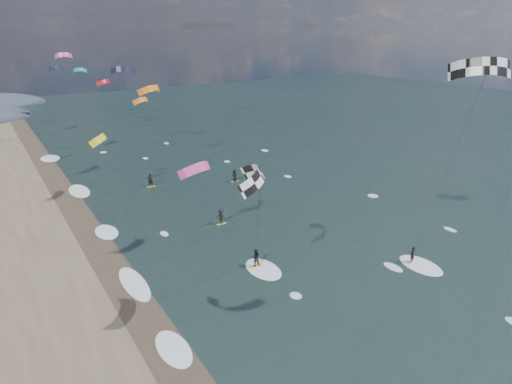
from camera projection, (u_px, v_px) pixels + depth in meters
ground at (363, 336)px, 29.61m from camera, size 260.00×260.00×0.00m
wet_sand_strip at (145, 319)px, 31.27m from camera, size 3.00×240.00×0.00m
kitesurfer_near_a at (469, 125)px, 28.44m from camera, size 7.61×9.10×18.62m
kitesurfer_near_b at (261, 209)px, 30.88m from camera, size 6.79×9.25×12.26m
far_kitesurfers at (208, 194)px, 52.18m from camera, size 11.58×16.19×1.85m
bg_kite_field at (109, 86)px, 69.64m from camera, size 16.16×77.90×9.02m
shoreline_surf at (140, 284)px, 35.59m from camera, size 2.40×79.40×0.11m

